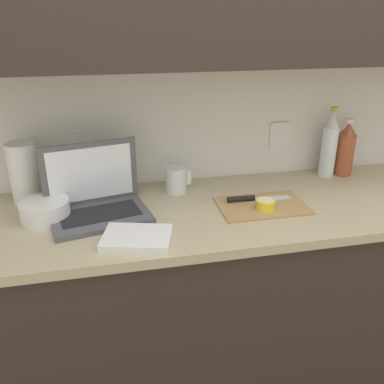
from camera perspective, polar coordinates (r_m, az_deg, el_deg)
ground_plane at (r=2.18m, az=9.63°, el=-23.65°), size 12.00×12.00×0.00m
wall_back at (r=1.71m, az=10.36°, el=22.11°), size 5.20×0.38×2.60m
counter_unit at (r=1.88m, az=11.21°, el=-13.67°), size 2.20×0.62×0.91m
laptop at (r=1.53m, az=-13.29°, el=-0.87°), size 0.39×0.31×0.26m
cutting_board at (r=1.59m, az=9.80°, el=-1.90°), size 0.34×0.22×0.01m
knife at (r=1.61m, az=7.90°, el=-0.92°), size 0.26×0.04×0.02m
lemon_half_cut at (r=1.55m, az=10.30°, el=-1.72°), size 0.07×0.07×0.04m
bottle_green_soda at (r=1.98m, az=20.72°, el=5.60°), size 0.08×0.08×0.26m
bottle_oil_tall at (r=1.93m, az=18.72°, el=6.28°), size 0.07×0.07×0.32m
measuring_cup at (r=1.68m, az=-2.25°, el=1.77°), size 0.11×0.09×0.11m
bowl_white at (r=1.55m, az=-19.90°, el=-2.46°), size 0.17×0.17×0.07m
paper_towel_roll at (r=1.70m, az=-22.44°, el=2.49°), size 0.11×0.11×0.24m
dish_towel at (r=1.34m, az=-7.74°, el=-6.38°), size 0.25×0.21×0.02m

